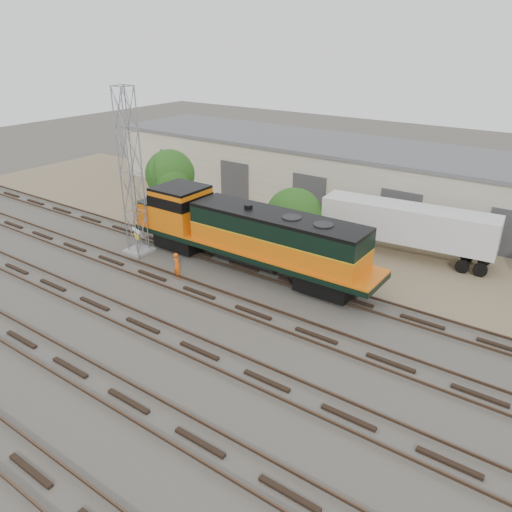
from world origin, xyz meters
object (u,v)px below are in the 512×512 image
Objects in this scene: locomotive at (245,233)px; signal_tower at (132,177)px; worker at (177,266)px; semi_trailer at (411,225)px.

locomotive is 8.62m from signal_tower.
signal_tower is 6.56× the size of worker.
signal_tower reaches higher than semi_trailer.
locomotive is 1.53× the size of semi_trailer.
locomotive is at bearing -140.00° from semi_trailer.
semi_trailer is at bearing 33.38° from signal_tower.
worker is 16.06m from semi_trailer.
locomotive is 11.53m from semi_trailer.
semi_trailer reaches higher than worker.
worker is at bearing -137.50° from semi_trailer.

